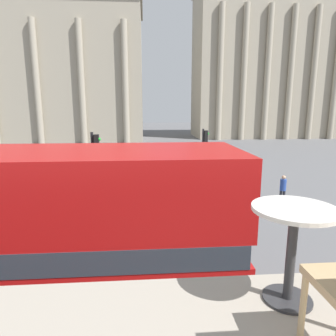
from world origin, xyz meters
The scene contains 10 objects.
cafe_dining_table centered at (0.83, -0.35, 4.26)m, with size 0.60×0.60×0.73m.
plaza_building_left centered at (-11.99, 47.80, 10.14)m, with size 23.42×12.46×20.28m.
plaza_building_right centered at (22.66, 50.22, 12.17)m, with size 28.62×11.34×24.37m.
traffic_light_near centered at (-2.35, 10.40, 2.68)m, with size 0.42×0.24×4.13m.
traffic_light_mid centered at (3.41, 15.82, 2.51)m, with size 0.42×0.24×3.85m.
car_black centered at (1.16, 28.75, 0.70)m, with size 4.20×1.93×1.35m.
car_white centered at (-5.14, 29.77, 0.70)m, with size 4.20×1.93×1.35m.
pedestrian_grey centered at (-0.83, 13.81, 1.01)m, with size 0.32×0.32×1.74m.
pedestrian_blue centered at (7.09, 12.62, 0.91)m, with size 0.32×0.32×1.60m.
pedestrian_white centered at (6.91, 26.78, 0.90)m, with size 0.32×0.32×1.59m.
Camera 1 is at (-0.22, -2.28, 5.15)m, focal length 32.00 mm.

